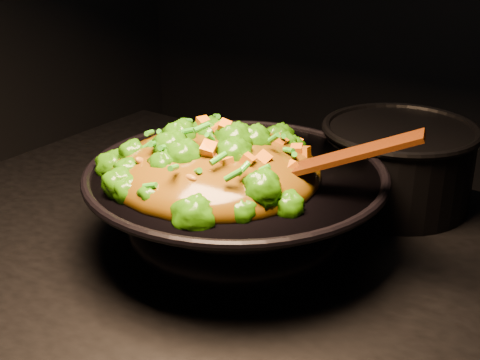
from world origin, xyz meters
The scene contains 4 objects.
wok centered at (-0.03, 0.05, 0.96)m, with size 0.42×0.42×0.12m, color black, non-canonical shape.
stir_fry centered at (-0.05, 0.02, 1.07)m, with size 0.30×0.30×0.10m, color #246106, non-canonical shape.
spatula centered at (0.10, 0.05, 1.06)m, with size 0.27×0.04×0.01m, color #3B1B08.
back_pot centered at (0.10, 0.32, 0.97)m, with size 0.24×0.24×0.14m, color black.
Camera 1 is at (0.48, -0.66, 1.39)m, focal length 50.00 mm.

